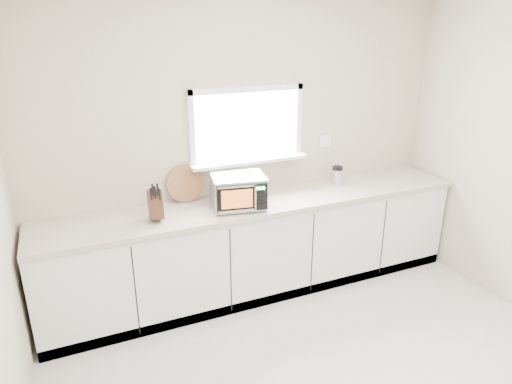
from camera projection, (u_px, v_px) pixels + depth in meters
back_wall at (247, 145)px, 4.23m from camera, size 4.00×0.17×2.70m
cabinets at (259, 247)px, 4.30m from camera, size 3.92×0.60×0.88m
countertop at (260, 202)px, 4.13m from camera, size 3.92×0.64×0.04m
microwave at (238, 191)px, 3.91m from camera, size 0.50×0.43×0.29m
knife_block at (155, 204)px, 3.67m from camera, size 0.12×0.23×0.33m
cutting_board at (185, 184)px, 4.05m from camera, size 0.34×0.08×0.33m
coffee_grinder at (337, 175)px, 4.51m from camera, size 0.13×0.13×0.19m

